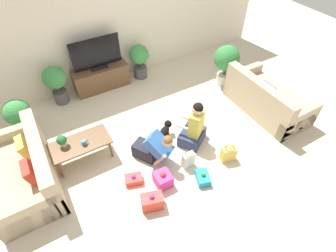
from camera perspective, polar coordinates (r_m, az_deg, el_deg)
ground_plane at (r=5.06m, az=-0.67°, el=-4.10°), size 16.00×16.00×0.00m
wall_back at (r=6.28m, az=-13.51°, el=20.23°), size 8.40×0.06×2.60m
sofa_left at (r=4.90m, az=-28.50°, el=-8.86°), size 0.95×1.77×0.83m
sofa_right at (r=5.97m, az=20.61°, el=5.38°), size 0.95×1.77×0.83m
coffee_table at (r=4.80m, az=-18.52°, el=-3.88°), size 1.03×0.52×0.43m
tv_console at (r=6.45m, az=-14.31°, el=10.13°), size 1.27×0.43×0.54m
tv at (r=6.14m, az=-15.31°, el=14.63°), size 1.10×0.20×0.72m
potted_plant_corner_right at (r=6.36m, az=12.61°, el=13.65°), size 0.59×0.59×0.98m
potted_plant_back_left at (r=6.14m, az=-23.26°, el=8.90°), size 0.49×0.49×0.89m
potted_plant_back_right at (r=6.54m, az=-6.26°, el=14.38°), size 0.46×0.46×0.85m
potted_plant_corner_left at (r=5.64m, az=-29.86°, el=2.27°), size 0.50×0.50×0.81m
person_kneeling at (r=4.61m, az=-3.10°, el=-4.74°), size 0.65×0.79×0.74m
person_sitting at (r=4.89m, az=5.70°, el=-0.42°), size 0.65×0.63×0.97m
dog at (r=5.04m, az=-0.54°, el=-0.83°), size 0.41×0.34×0.32m
gift_box_a at (r=4.56m, az=7.57°, el=-11.07°), size 0.29×0.35×0.21m
gift_box_b at (r=4.23m, az=-3.48°, el=-16.09°), size 0.39×0.30×0.32m
gift_box_c at (r=4.44m, az=-1.10°, el=-11.51°), size 0.27×0.29×0.32m
gift_box_d at (r=4.55m, az=-7.48°, el=-11.43°), size 0.34×0.28×0.18m
gift_bag_a at (r=4.84m, az=12.99°, el=-5.94°), size 0.29×0.21×0.32m
gift_bag_b at (r=4.64m, az=4.42°, el=-7.33°), size 0.22×0.14×0.34m
mug at (r=4.69m, az=-17.84°, el=-3.44°), size 0.12×0.08×0.09m
tabletop_plant at (r=4.74m, az=-22.12°, el=-2.96°), size 0.17×0.17×0.22m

